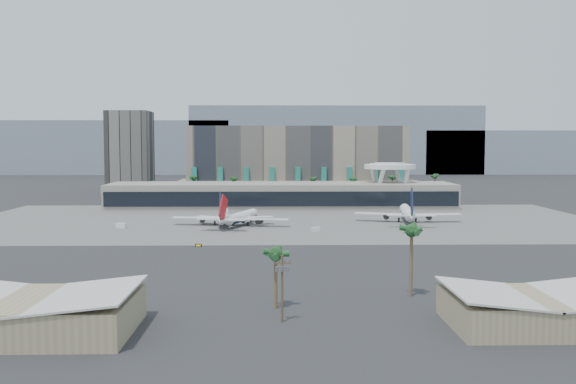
{
  "coord_description": "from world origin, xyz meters",
  "views": [
    {
      "loc": [
        -3.19,
        -207.78,
        31.64
      ],
      "look_at": [
        1.78,
        40.0,
        12.88
      ],
      "focal_mm": 40.0,
      "sensor_mm": 36.0,
      "label": 1
    }
  ],
  "objects_px": {
    "service_vehicle_b": "(316,229)",
    "airliner_right": "(408,213)",
    "utility_pole": "(282,282)",
    "service_vehicle_a": "(121,226)",
    "airliner_centre": "(240,217)",
    "airliner_left": "(223,216)",
    "taxiway_sign": "(198,245)"
  },
  "relations": [
    {
      "from": "utility_pole",
      "to": "airliner_left",
      "type": "distance_m",
      "value": 137.43
    },
    {
      "from": "airliner_centre",
      "to": "taxiway_sign",
      "type": "height_order",
      "value": "airliner_centre"
    },
    {
      "from": "utility_pole",
      "to": "airliner_left",
      "type": "relative_size",
      "value": 0.29
    },
    {
      "from": "airliner_centre",
      "to": "airliner_right",
      "type": "xyz_separation_m",
      "value": [
        66.93,
        10.31,
        0.44
      ]
    },
    {
      "from": "utility_pole",
      "to": "service_vehicle_b",
      "type": "bearing_deg",
      "value": 83.51
    },
    {
      "from": "airliner_left",
      "to": "service_vehicle_b",
      "type": "xyz_separation_m",
      "value": [
        34.93,
        -18.34,
        -2.75
      ]
    },
    {
      "from": "airliner_left",
      "to": "service_vehicle_a",
      "type": "distance_m",
      "value": 38.17
    },
    {
      "from": "airliner_centre",
      "to": "taxiway_sign",
      "type": "relative_size",
      "value": 18.16
    },
    {
      "from": "utility_pole",
      "to": "service_vehicle_a",
      "type": "xyz_separation_m",
      "value": [
        -58.87,
        127.96,
        -6.2
      ]
    },
    {
      "from": "taxiway_sign",
      "to": "airliner_left",
      "type": "bearing_deg",
      "value": 96.44
    },
    {
      "from": "airliner_left",
      "to": "airliner_centre",
      "type": "bearing_deg",
      "value": -17.98
    },
    {
      "from": "airliner_right",
      "to": "service_vehicle_b",
      "type": "relative_size",
      "value": 14.35
    },
    {
      "from": "airliner_left",
      "to": "airliner_right",
      "type": "distance_m",
      "value": 74.22
    },
    {
      "from": "utility_pole",
      "to": "taxiway_sign",
      "type": "xyz_separation_m",
      "value": [
        -24.8,
        83.49,
        -6.68
      ]
    },
    {
      "from": "utility_pole",
      "to": "service_vehicle_b",
      "type": "height_order",
      "value": "utility_pole"
    },
    {
      "from": "airliner_right",
      "to": "service_vehicle_a",
      "type": "distance_m",
      "value": 112.23
    },
    {
      "from": "airliner_left",
      "to": "airliner_right",
      "type": "bearing_deg",
      "value": 4.53
    },
    {
      "from": "service_vehicle_a",
      "to": "taxiway_sign",
      "type": "xyz_separation_m",
      "value": [
        34.06,
        -44.48,
        -0.48
      ]
    },
    {
      "from": "utility_pole",
      "to": "airliner_right",
      "type": "distance_m",
      "value": 153.22
    },
    {
      "from": "airliner_right",
      "to": "service_vehicle_b",
      "type": "distance_m",
      "value": 47.2
    },
    {
      "from": "utility_pole",
      "to": "service_vehicle_b",
      "type": "distance_m",
      "value": 118.27
    },
    {
      "from": "airliner_right",
      "to": "service_vehicle_a",
      "type": "bearing_deg",
      "value": -164.51
    },
    {
      "from": "service_vehicle_a",
      "to": "taxiway_sign",
      "type": "relative_size",
      "value": 1.85
    },
    {
      "from": "service_vehicle_a",
      "to": "airliner_centre",
      "type": "bearing_deg",
      "value": 26.56
    },
    {
      "from": "service_vehicle_a",
      "to": "airliner_right",
      "type": "bearing_deg",
      "value": 27.35
    },
    {
      "from": "airliner_right",
      "to": "service_vehicle_b",
      "type": "xyz_separation_m",
      "value": [
        -38.81,
        -26.69,
        -3.06
      ]
    },
    {
      "from": "service_vehicle_b",
      "to": "airliner_right",
      "type": "bearing_deg",
      "value": 23.26
    },
    {
      "from": "airliner_centre",
      "to": "airliner_right",
      "type": "height_order",
      "value": "airliner_right"
    },
    {
      "from": "utility_pole",
      "to": "airliner_centre",
      "type": "relative_size",
      "value": 0.32
    },
    {
      "from": "utility_pole",
      "to": "service_vehicle_a",
      "type": "relative_size",
      "value": 3.1
    },
    {
      "from": "utility_pole",
      "to": "airliner_left",
      "type": "bearing_deg",
      "value": 99.04
    },
    {
      "from": "airliner_left",
      "to": "service_vehicle_b",
      "type": "bearing_deg",
      "value": -29.64
    }
  ]
}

